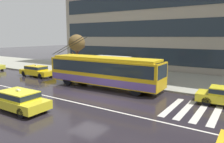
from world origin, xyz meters
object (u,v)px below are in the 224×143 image
Objects in this scene: trolleybus at (104,71)px; pedestrian_walking_past at (150,66)px; street_tree_bare at (77,43)px; taxi_queued_behind_bus at (37,70)px; pedestrian_at_shelter at (132,67)px; bus_shelter at (112,62)px; taxi_oncoming_near at (18,99)px; pedestrian_approaching_curb at (115,65)px; pedestrian_waiting_by_pole at (95,65)px.

pedestrian_walking_past is at bearing 59.25° from trolleybus.
pedestrian_walking_past is 0.41× the size of street_tree_bare.
taxi_queued_behind_bus is at bearing -130.59° from street_tree_bare.
pedestrian_at_shelter reaches higher than taxi_queued_behind_bus.
pedestrian_walking_past is (12.77, 4.38, 1.04)m from taxi_queued_behind_bus.
street_tree_bare is at bearing 173.09° from bus_shelter.
pedestrian_walking_past reaches higher than pedestrian_at_shelter.
taxi_oncoming_near is 2.31× the size of pedestrian_walking_past.
trolleybus is 6.18× the size of pedestrian_at_shelter.
pedestrian_walking_past is (3.74, 12.72, 1.04)m from taxi_oncoming_near.
pedestrian_approaching_curb is 0.93× the size of pedestrian_walking_past.
taxi_oncoming_near is 10.48m from pedestrian_waiting_by_pole.
bus_shelter is 0.62m from pedestrian_approaching_curb.
pedestrian_at_shelter is (2.53, 10.88, 1.05)m from taxi_oncoming_near.
bus_shelter is at bearing 33.62° from pedestrian_waiting_by_pole.
pedestrian_waiting_by_pole reaches higher than taxi_queued_behind_bus.
trolleybus is 5.26m from pedestrian_walking_past.
taxi_queued_behind_bus is 2.43× the size of pedestrian_approaching_curb.
street_tree_bare is at bearing 156.96° from pedestrian_waiting_by_pole.
taxi_queued_behind_bus is 0.94× the size of street_tree_bare.
pedestrian_approaching_curb is at bearing -2.54° from street_tree_bare.
street_tree_bare reaches higher than pedestrian_at_shelter.
pedestrian_waiting_by_pole is (-2.78, 2.08, 0.09)m from trolleybus.
pedestrian_at_shelter is at bearing -7.91° from street_tree_bare.
bus_shelter is 2.14× the size of pedestrian_waiting_by_pole.
taxi_oncoming_near is at bearing -64.09° from street_tree_bare.
trolleybus is 8.32m from taxi_oncoming_near.
taxi_oncoming_near is at bearing -90.07° from pedestrian_approaching_curb.
bus_shelter is at bearing 18.68° from taxi_queued_behind_bus.
pedestrian_waiting_by_pole is 0.39× the size of street_tree_bare.
taxi_oncoming_near is at bearing -106.38° from pedestrian_walking_past.
pedestrian_approaching_curb is 6.31m from street_tree_bare.
taxi_queued_behind_bus is 1.12× the size of bus_shelter.
pedestrian_at_shelter is at bearing 76.93° from taxi_oncoming_near.
bus_shelter is at bearing -160.49° from pedestrian_walking_past.
pedestrian_walking_past reaches higher than taxi_queued_behind_bus.
pedestrian_at_shelter is 0.97× the size of pedestrian_walking_past.
trolleybus is 10.12m from taxi_queued_behind_bus.
bus_shelter reaches higher than pedestrian_walking_past.
street_tree_bare is (3.17, 3.70, 3.19)m from taxi_queued_behind_bus.
pedestrian_approaching_curb is 3.84m from pedestrian_walking_past.
street_tree_bare reaches higher than taxi_oncoming_near.
pedestrian_approaching_curb is at bearing 40.74° from pedestrian_waiting_by_pole.
taxi_queued_behind_bus is (-9.02, 8.34, -0.00)m from taxi_oncoming_near.
pedestrian_at_shelter is at bearing 12.40° from taxi_queued_behind_bus.
trolleybus is at bearing 82.68° from taxi_oncoming_near.
pedestrian_walking_past is (3.86, 1.37, -0.28)m from bus_shelter.
trolleybus is 3.06m from pedestrian_at_shelter.
taxi_oncoming_near is at bearing -103.07° from pedestrian_at_shelter.
trolleybus is 2.96× the size of bus_shelter.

